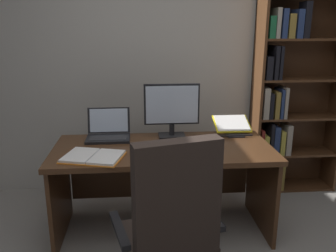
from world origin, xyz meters
The scene contains 12 objects.
wall_back centered at (0.00, 1.94, 1.37)m, with size 5.70×0.12×2.75m, color #B2ADA3.
desk centered at (-0.15, 1.09, 0.53)m, with size 1.70×0.76×0.73m.
bookshelf centered at (1.12, 1.71, 1.12)m, with size 0.85×0.30×2.27m.
office_chair centered at (-0.17, 0.20, 0.46)m, with size 0.69×0.60×1.08m.
monitor centered at (-0.06, 1.26, 0.96)m, with size 0.46×0.16×0.45m.
laptop centered at (-0.59, 1.26, 0.78)m, with size 0.36×0.29×0.24m.
keyboard centered at (-0.06, 0.86, 0.74)m, with size 0.42×0.15×0.02m, color black.
computer_mouse centered at (0.24, 0.86, 0.75)m, with size 0.06×0.10×0.04m, color black.
reading_stand_with_book centered at (0.48, 1.34, 0.80)m, with size 0.31×0.30×0.13m.
open_binder centered at (-0.66, 0.81, 0.74)m, with size 0.47×0.40×0.02m.
notepad centered at (-0.31, 0.97, 0.73)m, with size 0.15×0.21×0.01m, color white.
pen centered at (-0.29, 0.97, 0.74)m, with size 0.01×0.01×0.14m, color maroon.
Camera 1 is at (-0.33, -1.61, 1.65)m, focal length 38.13 mm.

